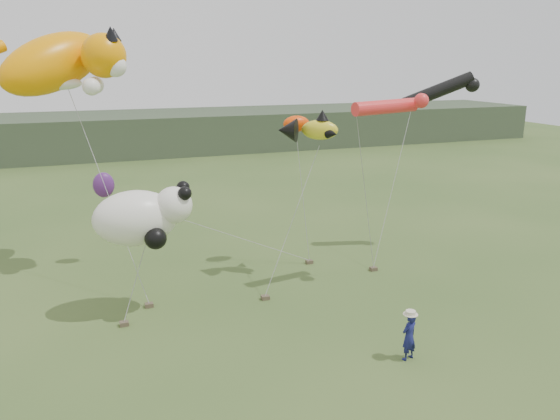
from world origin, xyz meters
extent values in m
plane|color=#385123|center=(0.00, 0.00, 0.00)|extent=(120.00, 120.00, 0.00)
cube|color=#2D3D28|center=(0.00, 45.00, 2.00)|extent=(90.00, 12.00, 4.00)
imported|color=#161A54|center=(1.74, -1.68, 0.81)|extent=(0.68, 0.55, 1.63)
cube|color=brown|center=(-5.70, 5.20, 0.08)|extent=(0.32, 0.25, 0.16)
cube|color=brown|center=(-1.15, 4.30, 0.08)|extent=(0.32, 0.25, 0.16)
cube|color=brown|center=(4.58, 5.58, 0.08)|extent=(0.32, 0.25, 0.16)
cube|color=brown|center=(-6.76, 3.90, 0.08)|extent=(0.32, 0.25, 0.16)
cube|color=brown|center=(2.14, 7.45, 0.08)|extent=(0.32, 0.25, 0.16)
ellipsoid|color=#FB9400|center=(-8.49, 10.67, 9.31)|extent=(5.78, 4.87, 3.76)
sphere|color=#FB9400|center=(-6.42, 9.64, 9.62)|extent=(1.86, 1.86, 1.86)
cone|color=black|center=(-6.12, 9.12, 10.50)|extent=(0.58, 0.70, 0.70)
cone|color=black|center=(-5.91, 10.15, 10.50)|extent=(0.58, 0.67, 0.66)
sphere|color=white|center=(-6.01, 9.33, 9.21)|extent=(0.93, 0.93, 0.93)
ellipsoid|color=white|center=(-8.28, 10.36, 8.49)|extent=(1.82, 0.91, 0.57)
sphere|color=white|center=(-7.04, 9.02, 8.38)|extent=(0.72, 0.72, 0.72)
sphere|color=white|center=(-6.84, 10.46, 8.38)|extent=(0.72, 0.72, 0.72)
ellipsoid|color=yellow|center=(1.95, 6.12, 6.57)|extent=(1.69, 1.42, 0.85)
cone|color=black|center=(0.60, 6.46, 6.57)|extent=(1.21, 1.28, 1.01)
cone|color=black|center=(2.06, 6.12, 7.19)|extent=(0.56, 0.56, 0.45)
cone|color=black|center=(2.29, 5.56, 6.45)|extent=(0.60, 0.63, 0.45)
cone|color=black|center=(2.29, 6.68, 6.45)|extent=(0.60, 0.63, 0.45)
cylinder|color=black|center=(8.85, 7.55, 8.00)|extent=(3.46, 1.63, 1.84)
sphere|color=black|center=(10.40, 7.00, 8.28)|extent=(0.69, 0.69, 0.69)
cylinder|color=red|center=(3.91, 4.13, 7.63)|extent=(3.03, 0.99, 0.64)
sphere|color=red|center=(5.25, 3.65, 7.87)|extent=(0.59, 0.59, 0.59)
ellipsoid|color=white|center=(-6.01, 4.80, 3.81)|extent=(3.09, 2.06, 2.06)
sphere|color=white|center=(-4.64, 4.45, 4.27)|extent=(1.37, 1.37, 1.37)
sphere|color=black|center=(-4.30, 4.00, 4.78)|extent=(0.50, 0.50, 0.50)
sphere|color=black|center=(-4.18, 4.97, 4.78)|extent=(0.50, 0.50, 0.50)
sphere|color=black|center=(-5.44, 3.88, 3.23)|extent=(0.80, 0.80, 0.80)
sphere|color=black|center=(-6.93, 5.14, 3.35)|extent=(0.80, 0.80, 0.80)
ellipsoid|color=#F94204|center=(1.55, 7.80, 6.67)|extent=(1.24, 0.72, 0.72)
ellipsoid|color=#54216D|center=(-6.85, 10.77, 3.86)|extent=(0.97, 0.65, 1.18)
camera|label=1|loc=(-7.64, -15.17, 9.40)|focal=35.00mm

